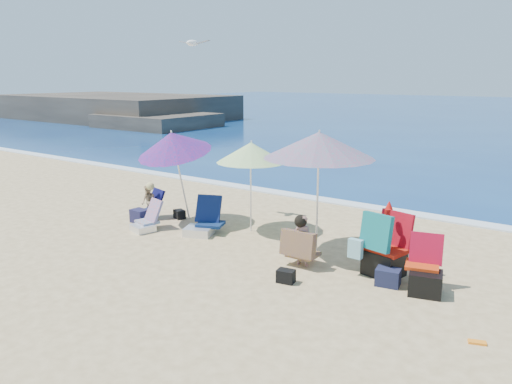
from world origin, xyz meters
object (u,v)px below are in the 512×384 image
Objects in this scene: umbrella_turquoise at (319,145)px; camp_chair_right at (383,252)px; umbrella_blue at (173,143)px; chair_navy at (204,224)px; camp_chair_left at (425,276)px; umbrella_striped at (251,152)px; seagull at (193,43)px; chair_rainbow at (146,222)px; person_left at (149,202)px; person_center at (301,241)px; furled_umbrella at (386,235)px.

umbrella_turquoise is 2.31m from camp_chair_right.
umbrella_blue reaches higher than chair_navy.
chair_navy is 1.09× the size of camp_chair_left.
umbrella_striped is 2.23× the size of camp_chair_left.
umbrella_turquoise is 2.43× the size of chair_navy.
seagull is at bearing 168.28° from camp_chair_right.
chair_rainbow is (-1.95, -1.36, -1.60)m from umbrella_striped.
person_left is (-2.61, -0.65, -1.37)m from umbrella_striped.
umbrella_blue reaches higher than person_center.
umbrella_striped is 0.87× the size of umbrella_blue.
chair_rainbow is 3.98m from person_center.
camp_chair_left is 7.44m from seagull.
furled_umbrella is 1.32× the size of chair_navy.
camp_chair_left is 2.24m from person_center.
furled_umbrella is at bearing 6.62° from chair_rainbow.
umbrella_blue is (-3.71, -0.13, -0.22)m from umbrella_turquoise.
seagull is at bearing 98.96° from umbrella_blue.
umbrella_blue reaches higher than umbrella_striped.
umbrella_turquoise is at bearing 13.15° from chair_rainbow.
chair_navy is at bearing 24.50° from chair_rainbow.
chair_rainbow is 0.68× the size of camp_chair_right.
camp_chair_right reaches higher than chair_rainbow.
umbrella_striped is at bearing 18.13° from umbrella_blue.
umbrella_blue is 2.56× the size of person_left.
umbrella_blue reaches higher than furled_umbrella.
umbrella_striped is at bearing 34.82° from chair_rainbow.
umbrella_blue is at bearing 177.88° from camp_chair_right.
umbrella_striped is at bearing 167.17° from camp_chair_right.
umbrella_striped reaches higher than chair_navy.
umbrella_striped reaches higher than person_left.
umbrella_turquoise reaches higher than chair_rainbow.
chair_navy is 1.22× the size of seagull.
chair_navy is 4.29m from seagull.
camp_chair_right is at bearing 160.72° from camp_chair_left.
person_center is 1.17× the size of seagull.
chair_rainbow is at bearing -47.03° from person_left.
camp_chair_left reaches higher than chair_rainbow.
camp_chair_left is at bearing -22.47° from furled_umbrella.
person_center is (-1.40, -0.44, 0.05)m from camp_chair_right.
camp_chair_right is (-0.02, -0.04, -0.31)m from furled_umbrella.
umbrella_striped reaches higher than camp_chair_right.
person_left is (-0.83, -0.06, -1.51)m from umbrella_blue.
chair_navy is 2.79m from person_center.
umbrella_blue is at bearing 168.62° from chair_navy.
camp_chair_right is (5.20, -0.19, -1.50)m from umbrella_blue.
umbrella_turquoise is 2.09m from furled_umbrella.
umbrella_striped is at bearing 165.88° from camp_chair_left.
camp_chair_right is 6.03m from person_left.
furled_umbrella is (5.22, -0.15, -1.20)m from umbrella_blue.
chair_navy is 0.86× the size of camp_chair_right.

